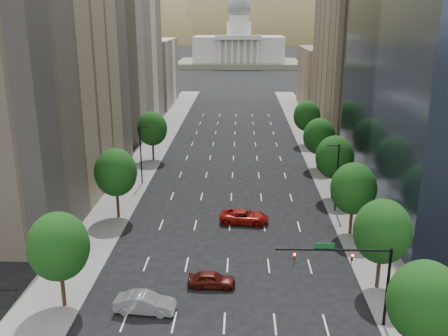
# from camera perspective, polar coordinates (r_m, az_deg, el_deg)

# --- Properties ---
(sidewalk_left) EXTENTS (6.00, 200.00, 0.15)m
(sidewalk_left) POSITION_cam_1_polar(r_m,az_deg,el_deg) (71.89, -11.62, -3.05)
(sidewalk_left) COLOR slate
(sidewalk_left) RESTS_ON ground
(sidewalk_right) EXTENTS (6.00, 200.00, 0.15)m
(sidewalk_right) POSITION_cam_1_polar(r_m,az_deg,el_deg) (71.39, 13.40, -3.31)
(sidewalk_right) COLOR slate
(sidewalk_right) RESTS_ON ground
(midrise_cream_left) EXTENTS (14.00, 30.00, 35.00)m
(midrise_cream_left) POSITION_cam_1_polar(r_m,az_deg,el_deg) (111.92, -11.93, 13.17)
(midrise_cream_left) COLOR beige
(midrise_cream_left) RESTS_ON ground
(filler_left) EXTENTS (14.00, 26.00, 18.00)m
(filler_left) POSITION_cam_1_polar(r_m,az_deg,el_deg) (144.81, -8.66, 10.75)
(filler_left) COLOR beige
(filler_left) RESTS_ON ground
(parking_tan_right) EXTENTS (14.00, 30.00, 30.00)m
(parking_tan_right) POSITION_cam_1_polar(r_m,az_deg,el_deg) (108.67, 14.88, 11.54)
(parking_tan_right) COLOR #8C7759
(parking_tan_right) RESTS_ON ground
(filler_right) EXTENTS (14.00, 26.00, 16.00)m
(filler_right) POSITION_cam_1_polar(r_m,az_deg,el_deg) (141.59, 11.77, 10.05)
(filler_right) COLOR #8C7759
(filler_right) RESTS_ON ground
(tree_right_0) EXTENTS (5.20, 5.20, 8.39)m
(tree_right_0) POSITION_cam_1_polar(r_m,az_deg,el_deg) (38.20, 21.95, -14.03)
(tree_right_0) COLOR #382316
(tree_right_0) RESTS_ON ground
(tree_right_1) EXTENTS (5.20, 5.20, 8.75)m
(tree_right_1) POSITION_cam_1_polar(r_m,az_deg,el_deg) (47.33, 17.62, -6.92)
(tree_right_1) COLOR #382316
(tree_right_1) RESTS_ON ground
(tree_right_2) EXTENTS (5.20, 5.20, 8.61)m
(tree_right_2) POSITION_cam_1_polar(r_m,az_deg,el_deg) (58.21, 14.56, -2.29)
(tree_right_2) COLOR #382316
(tree_right_2) RESTS_ON ground
(tree_right_3) EXTENTS (5.20, 5.20, 8.89)m
(tree_right_3) POSITION_cam_1_polar(r_m,az_deg,el_deg) (69.34, 12.51, 1.20)
(tree_right_3) COLOR #382316
(tree_right_3) RESTS_ON ground
(tree_right_4) EXTENTS (5.20, 5.20, 8.46)m
(tree_right_4) POSITION_cam_1_polar(r_m,az_deg,el_deg) (82.81, 10.80, 3.55)
(tree_right_4) COLOR #382316
(tree_right_4) RESTS_ON ground
(tree_right_5) EXTENTS (5.20, 5.20, 8.75)m
(tree_right_5) POSITION_cam_1_polar(r_m,az_deg,el_deg) (98.24, 9.44, 5.89)
(tree_right_5) COLOR #382316
(tree_right_5) RESTS_ON ground
(tree_left_0) EXTENTS (5.20, 5.20, 8.75)m
(tree_left_0) POSITION_cam_1_polar(r_m,az_deg,el_deg) (44.59, -18.37, -8.51)
(tree_left_0) COLOR #382316
(tree_left_0) RESTS_ON ground
(tree_left_1) EXTENTS (5.20, 5.20, 8.97)m
(tree_left_1) POSITION_cam_1_polar(r_m,az_deg,el_deg) (62.33, -12.26, -0.50)
(tree_left_1) COLOR #382316
(tree_left_1) RESTS_ON ground
(tree_left_2) EXTENTS (5.20, 5.20, 8.68)m
(tree_left_2) POSITION_cam_1_polar(r_m,az_deg,el_deg) (86.99, -8.20, 4.47)
(tree_left_2) COLOR #382316
(tree_left_2) RESTS_ON ground
(streetlight_rn) EXTENTS (1.70, 0.20, 9.00)m
(streetlight_rn) POSITION_cam_1_polar(r_m,az_deg,el_deg) (64.83, 12.74, -0.89)
(streetlight_rn) COLOR black
(streetlight_rn) RESTS_ON ground
(streetlight_ln) EXTENTS (1.70, 0.20, 9.00)m
(streetlight_ln) POSITION_cam_1_polar(r_m,az_deg,el_deg) (74.68, -9.43, 1.67)
(streetlight_ln) COLOR black
(streetlight_ln) RESTS_ON ground
(traffic_signal) EXTENTS (9.12, 0.40, 7.38)m
(traffic_signal) POSITION_cam_1_polar(r_m,az_deg,el_deg) (41.49, 15.02, -11.08)
(traffic_signal) COLOR black
(traffic_signal) RESTS_ON ground
(capitol) EXTENTS (60.00, 40.00, 35.20)m
(capitol) POSITION_cam_1_polar(r_m,az_deg,el_deg) (255.80, 1.69, 13.48)
(capitol) COLOR #596647
(capitol) RESTS_ON ground
(foothills) EXTENTS (720.00, 413.00, 263.00)m
(foothills) POSITION_cam_1_polar(r_m,az_deg,el_deg) (609.10, 5.15, 11.09)
(foothills) COLOR brown
(foothills) RESTS_ON ground
(car_maroon) EXTENTS (4.49, 1.89, 1.52)m
(car_maroon) POSITION_cam_1_polar(r_m,az_deg,el_deg) (47.66, -1.43, -12.60)
(car_maroon) COLOR #46110B
(car_maroon) RESTS_ON ground
(car_silver) EXTENTS (5.33, 2.25, 1.71)m
(car_silver) POSITION_cam_1_polar(r_m,az_deg,el_deg) (44.53, -8.99, -14.99)
(car_silver) COLOR #9C9CA1
(car_silver) RESTS_ON ground
(car_red_far) EXTENTS (6.15, 3.21, 1.65)m
(car_red_far) POSITION_cam_1_polar(r_m,az_deg,el_deg) (61.18, 2.31, -5.57)
(car_red_far) COLOR maroon
(car_red_far) RESTS_ON ground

